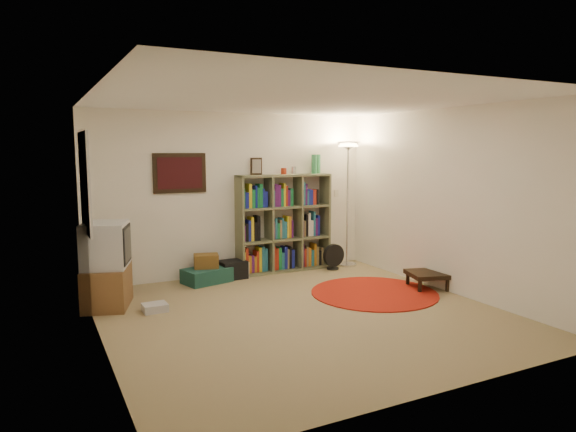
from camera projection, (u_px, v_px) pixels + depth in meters
name	position (u px, v px, depth m)	size (l,w,h in m)	color
room	(297.00, 209.00, 5.95)	(4.54, 4.54, 2.54)	#8A7751
bookshelf	(281.00, 224.00, 8.24)	(1.55, 0.45, 1.86)	#656946
floor_lamp	(348.00, 163.00, 8.43)	(0.48, 0.48, 2.07)	silver
floor_fan	(334.00, 257.00, 8.33)	(0.37, 0.21, 0.42)	black
tv_stand	(107.00, 266.00, 6.32)	(0.70, 0.85, 1.06)	brown
dvd_box	(155.00, 307.00, 6.19)	(0.29, 0.24, 0.09)	silver
suitcase	(207.00, 275.00, 7.53)	(0.75, 0.58, 0.21)	#163E36
wicker_basket	(206.00, 261.00, 7.53)	(0.40, 0.33, 0.20)	brown
duffel_bag	(233.00, 269.00, 7.78)	(0.41, 0.35, 0.27)	black
paper_towel	(246.00, 270.00, 7.80)	(0.14, 0.14, 0.24)	white
red_rug	(374.00, 293.00, 6.97)	(1.71, 1.71, 0.02)	maroon
side_table	(427.00, 275.00, 7.20)	(0.63, 0.63, 0.23)	black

